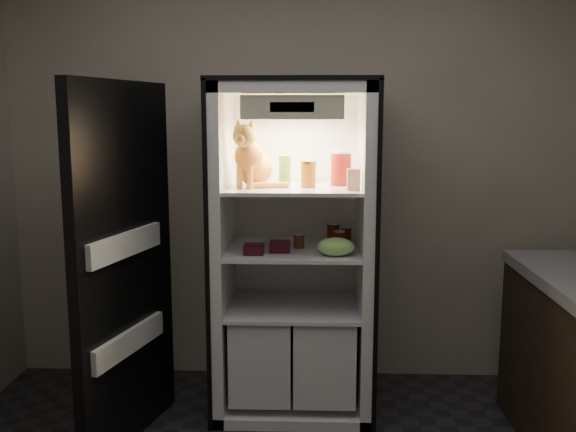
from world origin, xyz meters
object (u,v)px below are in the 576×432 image
(soda_can_a, at_px, (333,235))
(grape_bag, at_px, (336,247))
(parmesan_shaker, at_px, (285,171))
(mayo_tub, at_px, (308,172))
(soda_can_b, at_px, (346,237))
(berry_box_right, at_px, (280,247))
(berry_box_left, at_px, (254,249))
(pepper_jar, at_px, (341,168))
(cream_carton, at_px, (353,179))
(condiment_jar, at_px, (299,240))
(refrigerator, at_px, (294,271))
(soda_can_c, at_px, (339,241))
(tabby_cat, at_px, (252,161))
(salsa_jar, at_px, (308,174))

(soda_can_a, relative_size, grape_bag, 0.67)
(parmesan_shaker, distance_m, mayo_tub, 0.20)
(soda_can_b, bearing_deg, berry_box_right, -157.46)
(berry_box_left, height_order, berry_box_right, berry_box_right)
(pepper_jar, relative_size, berry_box_left, 1.84)
(cream_carton, bearing_deg, grape_bag, -169.73)
(soda_can_a, bearing_deg, pepper_jar, -12.79)
(condiment_jar, bearing_deg, grape_bag, -43.64)
(parmesan_shaker, bearing_deg, condiment_jar, 1.04)
(refrigerator, bearing_deg, berry_box_right, -114.58)
(mayo_tub, bearing_deg, condiment_jar, -109.34)
(mayo_tub, xyz_separation_m, cream_carton, (0.24, -0.32, -0.01))
(soda_can_c, height_order, condiment_jar, soda_can_c)
(berry_box_right, bearing_deg, pepper_jar, 23.26)
(tabby_cat, relative_size, soda_can_b, 3.41)
(pepper_jar, distance_m, cream_carton, 0.23)
(parmesan_shaker, distance_m, berry_box_right, 0.42)
(tabby_cat, bearing_deg, soda_can_a, 27.56)
(soda_can_b, xyz_separation_m, berry_box_right, (-0.37, -0.15, -0.03))
(cream_carton, height_order, soda_can_b, cream_carton)
(pepper_jar, bearing_deg, berry_box_left, -155.96)
(pepper_jar, distance_m, soda_can_a, 0.38)
(refrigerator, bearing_deg, parmesan_shaker, -129.55)
(berry_box_right, bearing_deg, soda_can_c, 2.93)
(pepper_jar, height_order, berry_box_right, pepper_jar)
(mayo_tub, xyz_separation_m, pepper_jar, (0.18, -0.10, 0.03))
(soda_can_c, distance_m, berry_box_left, 0.47)
(pepper_jar, height_order, grape_bag, pepper_jar)
(refrigerator, height_order, soda_can_a, refrigerator)
(mayo_tub, height_order, berry_box_right, mayo_tub)
(soda_can_c, bearing_deg, soda_can_b, 72.16)
(mayo_tub, bearing_deg, pepper_jar, -29.43)
(tabby_cat, xyz_separation_m, salsa_jar, (0.31, -0.02, -0.07))
(berry_box_right, bearing_deg, soda_can_a, 27.22)
(condiment_jar, relative_size, berry_box_left, 0.80)
(salsa_jar, distance_m, berry_box_left, 0.50)
(cream_carton, bearing_deg, soda_can_b, 95.36)
(salsa_jar, xyz_separation_m, grape_bag, (0.15, -0.14, -0.37))
(soda_can_c, relative_size, grape_bag, 0.57)
(cream_carton, xyz_separation_m, soda_can_b, (-0.02, 0.23, -0.35))
(berry_box_left, bearing_deg, cream_carton, -1.17)
(soda_can_a, bearing_deg, condiment_jar, -164.54)
(soda_can_c, bearing_deg, berry_box_right, -177.07)
(refrigerator, distance_m, soda_can_b, 0.36)
(condiment_jar, height_order, grape_bag, grape_bag)
(soda_can_a, distance_m, grape_bag, 0.25)
(salsa_jar, distance_m, pepper_jar, 0.21)
(parmesan_shaker, distance_m, berry_box_left, 0.47)
(grape_bag, distance_m, berry_box_right, 0.32)
(cream_carton, relative_size, soda_can_b, 1.03)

